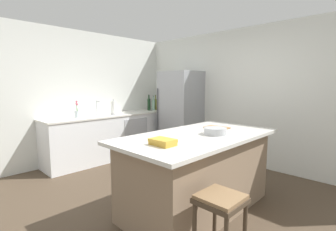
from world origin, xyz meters
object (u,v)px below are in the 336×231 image
Objects in this scene: flower_vase at (77,113)px; bar_stool at (220,208)px; refrigerator at (181,113)px; hot_sauce_bottle at (159,106)px; kitchen_island at (197,172)px; mixing_bowl at (215,131)px; olive_oil_bottle at (156,104)px; cutting_board at (217,128)px; cookbook_stack at (163,142)px; sink_faucet at (97,108)px; paper_towel_roll at (113,108)px; gin_bottle at (153,105)px; wine_bottle at (149,104)px.

bar_stool is at bearing -6.58° from flower_vase.
refrigerator is 7.80× the size of hot_sauce_bottle.
kitchen_island is at bearing 5.78° from flower_vase.
mixing_bowl is (-0.61, 0.82, 0.46)m from bar_stool.
cutting_board is (2.57, -1.21, -0.12)m from olive_oil_bottle.
kitchen_island is 7.55× the size of mixing_bowl.
cookbook_stack is at bearing -51.86° from refrigerator.
mixing_bowl is at bearing 126.62° from bar_stool.
cutting_board is at bearing 120.86° from mixing_bowl.
paper_towel_roll is at bearing 77.88° from sink_faucet.
hot_sauce_bottle is (0.06, 1.65, -0.06)m from sink_faucet.
refrigerator is 1.77m from sink_faucet.
olive_oil_bottle reaches higher than gin_bottle.
refrigerator is (-1.78, 1.68, 0.44)m from kitchen_island.
refrigerator is 5.62× the size of cutting_board.
bar_stool is 2.32× the size of mixing_bowl.
gin_bottle reaches higher than mixing_bowl.
kitchen_island is 6.39× the size of cutting_board.
refrigerator is 1.45m from paper_towel_roll.
wine_bottle is at bearing 91.21° from flower_vase.
gin_bottle is (0.05, 1.47, -0.02)m from sink_faucet.
refrigerator is 6.07× the size of sink_faucet.
flower_vase reaches higher than hot_sauce_bottle.
cookbook_stack reaches higher than kitchen_island.
wine_bottle reaches higher than paper_towel_roll.
flower_vase is at bearing -90.59° from hot_sauce_bottle.
paper_towel_roll reaches higher than kitchen_island.
cutting_board is (2.52, 0.03, -0.11)m from paper_towel_roll.
refrigerator is at bearing 59.21° from sink_faucet.
flower_vase is at bearing -162.62° from cutting_board.
sink_faucet reaches higher than cookbook_stack.
sink_faucet is at bearing -172.11° from cutting_board.
gin_bottle reaches higher than cutting_board.
bar_stool is 2.13× the size of sink_faucet.
cookbook_stack is at bearing -179.61° from bar_stool.
mixing_bowl is (2.79, -1.58, -0.09)m from olive_oil_bottle.
cutting_board is (-0.08, 0.53, 0.47)m from kitchen_island.
paper_towel_roll is at bearing -179.37° from cutting_board.
mixing_bowl is (1.92, -1.53, 0.07)m from refrigerator.
sink_faucet is (-0.90, -1.51, 0.17)m from refrigerator.
kitchen_island is 3.24m from hot_sauce_bottle.
wine_bottle reaches higher than olive_oil_bottle.
wine_bottle is at bearing -171.62° from refrigerator.
sink_faucet is at bearing 163.04° from cookbook_stack.
sink_faucet is (-2.68, 0.17, 0.61)m from kitchen_island.
gin_bottle is 1.26× the size of mixing_bowl.
wine_bottle is (-0.06, -0.27, 0.06)m from hot_sauce_bottle.
mixing_bowl is (2.82, -1.39, -0.09)m from wine_bottle.
bar_stool is at bearing -55.11° from cutting_board.
cookbook_stack is at bearing -41.51° from olive_oil_bottle.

